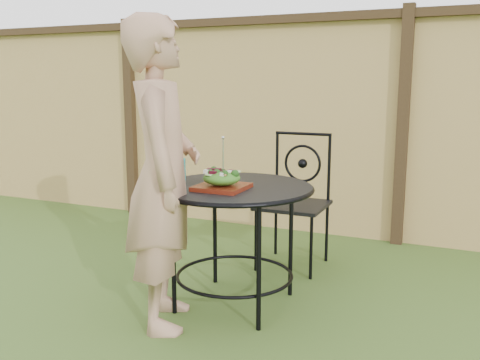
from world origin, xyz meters
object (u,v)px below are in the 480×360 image
Objects in this scene: patio_table at (234,209)px; patio_chair at (295,196)px; diner at (163,175)px; salad_plate at (222,187)px.

patio_chair is at bearing 83.18° from patio_table.
salad_plate is (0.23, 0.25, -0.09)m from diner.
salad_plate is at bearing -100.85° from patio_table.
diner is at bearing -124.06° from patio_table.
patio_chair is 0.99m from salad_plate.
patio_table is 0.84m from patio_chair.
patio_chair reaches higher than patio_table.
patio_table is at bearing -96.82° from patio_chair.
diner reaches higher than patio_chair.
salad_plate reaches higher than patio_table.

